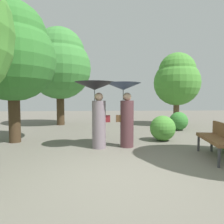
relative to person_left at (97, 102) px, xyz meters
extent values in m
plane|color=#6B665B|center=(0.48, -2.11, -1.32)|extent=(40.00, 40.00, 0.00)
cylinder|color=gray|center=(0.06, 0.01, -0.64)|extent=(0.39, 0.39, 1.37)
sphere|color=tan|center=(0.06, 0.01, 0.15)|extent=(0.24, 0.24, 0.24)
cylinder|color=#333338|center=(-0.05, -0.01, -0.04)|extent=(0.02, 0.02, 0.78)
cone|color=black|center=(-0.05, -0.01, 0.46)|extent=(1.13, 1.13, 0.22)
cube|color=maroon|center=(0.32, 0.03, -0.48)|extent=(0.14, 0.10, 0.20)
cylinder|color=#563338|center=(0.89, 0.09, -0.64)|extent=(0.39, 0.39, 1.37)
sphere|color=tan|center=(0.89, 0.09, 0.16)|extent=(0.24, 0.24, 0.24)
cylinder|color=#333338|center=(0.77, 0.08, -0.04)|extent=(0.02, 0.02, 0.78)
cone|color=#38476B|center=(0.77, 0.08, 0.46)|extent=(1.03, 1.03, 0.21)
cube|color=brown|center=(0.63, 0.07, -0.47)|extent=(0.14, 0.10, 0.20)
cylinder|color=#38383D|center=(2.76, -0.53, -1.10)|extent=(0.06, 0.06, 0.44)
cylinder|color=#38383D|center=(3.10, -0.59, -1.10)|extent=(0.06, 0.06, 0.44)
cylinder|color=#38383D|center=(2.52, -1.85, -1.10)|extent=(0.06, 0.06, 0.44)
cube|color=brown|center=(2.81, -1.22, -0.86)|extent=(0.70, 1.55, 0.08)
cylinder|color=#42301E|center=(-1.98, 5.36, 0.71)|extent=(0.41, 0.41, 4.07)
sphere|color=#428C3D|center=(-1.98, 5.36, 1.73)|extent=(3.31, 3.31, 3.31)
sphere|color=#428C3D|center=(-1.98, 5.36, 2.54)|extent=(2.65, 2.65, 2.65)
cylinder|color=#42301E|center=(-2.67, 0.99, 0.48)|extent=(0.36, 0.36, 3.60)
sphere|color=#387F33|center=(-2.67, 0.99, 1.38)|extent=(2.72, 2.72, 2.72)
sphere|color=#387F33|center=(-2.67, 0.99, 2.10)|extent=(2.17, 2.17, 2.17)
cylinder|color=brown|center=(4.24, 4.80, 0.19)|extent=(0.30, 0.30, 3.03)
sphere|color=#4C9338|center=(4.24, 4.80, 0.95)|extent=(2.42, 2.42, 2.42)
sphere|color=#4C9338|center=(4.24, 4.80, 1.56)|extent=(1.94, 1.94, 1.94)
sphere|color=#387F33|center=(3.68, 3.09, -0.91)|extent=(0.83, 0.83, 0.83)
sphere|color=#4C9338|center=(2.22, 0.88, -0.89)|extent=(0.85, 0.85, 0.85)
camera|label=1|loc=(0.03, -5.80, 0.10)|focal=32.58mm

